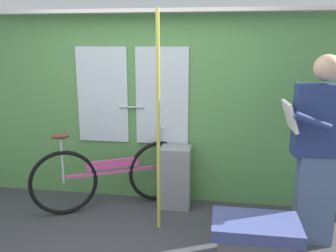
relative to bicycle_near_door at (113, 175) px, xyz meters
The scene contains 6 objects.
train_door_wall 0.91m from the bicycle_near_door, 44.10° to the left, with size 5.44×0.28×2.18m.
bicycle_near_door is the anchor object (origin of this frame).
passenger_reading_newspaper 2.17m from the bicycle_near_door, 11.32° to the right, with size 0.58×0.51×1.75m.
trash_bin_by_wall 0.71m from the bicycle_near_door, 10.97° to the left, with size 0.33×0.28×0.70m, color gray.
handrail_pole 0.98m from the bicycle_near_door, 32.36° to the right, with size 0.04×0.04×2.14m, color #C6C14C.
bench_seat_corner 1.78m from the bicycle_near_door, 32.63° to the right, with size 0.70×0.44×0.45m.
Camera 1 is at (0.83, -2.68, 1.86)m, focal length 38.46 mm.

